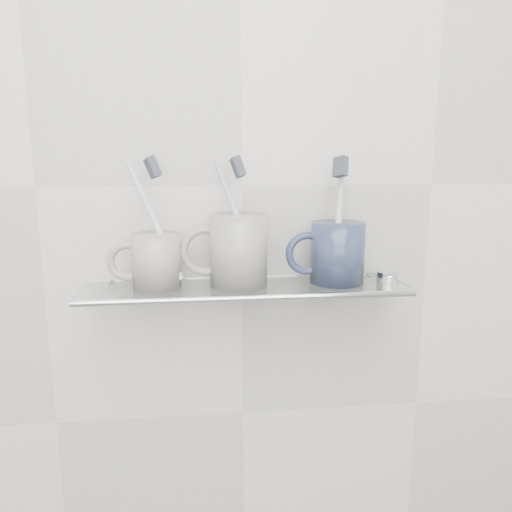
{
  "coord_description": "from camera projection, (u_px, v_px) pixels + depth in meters",
  "views": [
    {
      "loc": [
        -0.07,
        0.29,
        1.3
      ],
      "look_at": [
        0.02,
        1.04,
        1.15
      ],
      "focal_mm": 35.0,
      "sensor_mm": 36.0,
      "label": 1
    }
  ],
  "objects": [
    {
      "name": "wall_back",
      "position": [
        242.0,
        186.0,
        0.8
      ],
      "size": [
        2.5,
        0.0,
        2.5
      ],
      "primitive_type": "plane",
      "rotation": [
        1.57,
        0.0,
        0.0
      ],
      "color": "beige",
      "rests_on": "ground"
    },
    {
      "name": "shelf_glass",
      "position": [
        246.0,
        288.0,
        0.77
      ],
      "size": [
        0.5,
        0.12,
        0.01
      ],
      "primitive_type": "cube",
      "color": "silver",
      "rests_on": "wall_back"
    },
    {
      "name": "shelf_rail",
      "position": [
        249.0,
        298.0,
        0.72
      ],
      "size": [
        0.5,
        0.01,
        0.01
      ],
      "primitive_type": "cylinder",
      "rotation": [
        0.0,
        1.57,
        0.0
      ],
      "color": "silver",
      "rests_on": "shelf_glass"
    },
    {
      "name": "bracket_left",
      "position": [
        113.0,
        291.0,
        0.8
      ],
      "size": [
        0.02,
        0.03,
        0.02
      ],
      "primitive_type": "cylinder",
      "rotation": [
        1.57,
        0.0,
        0.0
      ],
      "color": "silver",
      "rests_on": "wall_back"
    },
    {
      "name": "bracket_right",
      "position": [
        367.0,
        283.0,
        0.84
      ],
      "size": [
        0.02,
        0.03,
        0.02
      ],
      "primitive_type": "cylinder",
      "rotation": [
        1.57,
        0.0,
        0.0
      ],
      "color": "silver",
      "rests_on": "wall_back"
    },
    {
      "name": "mug_left",
      "position": [
        156.0,
        261.0,
        0.75
      ],
      "size": [
        0.09,
        0.09,
        0.08
      ],
      "primitive_type": "cylinder",
      "rotation": [
        0.0,
        0.0,
        -0.26
      ],
      "color": "silver",
      "rests_on": "shelf_glass"
    },
    {
      "name": "mug_left_handle",
      "position": [
        127.0,
        261.0,
        0.75
      ],
      "size": [
        0.06,
        0.01,
        0.06
      ],
      "primitive_type": "torus",
      "rotation": [
        1.57,
        0.0,
        0.0
      ],
      "color": "silver",
      "rests_on": "mug_left"
    },
    {
      "name": "toothbrush_left",
      "position": [
        155.0,
        222.0,
        0.74
      ],
      "size": [
        0.08,
        0.03,
        0.18
      ],
      "primitive_type": "cylinder",
      "rotation": [
        -0.25,
        -0.32,
        0.45
      ],
      "color": "white",
      "rests_on": "mug_left"
    },
    {
      "name": "bristles_left",
      "position": [
        153.0,
        167.0,
        0.73
      ],
      "size": [
        0.03,
        0.03,
        0.04
      ],
      "primitive_type": "cube",
      "rotation": [
        -0.25,
        -0.32,
        0.45
      ],
      "color": "#363A42",
      "rests_on": "toothbrush_left"
    },
    {
      "name": "mug_center",
      "position": [
        239.0,
        250.0,
        0.77
      ],
      "size": [
        0.11,
        0.11,
        0.11
      ],
      "primitive_type": "cylinder",
      "rotation": [
        0.0,
        0.0,
        0.35
      ],
      "color": "white",
      "rests_on": "shelf_glass"
    },
    {
      "name": "mug_center_handle",
      "position": [
        206.0,
        251.0,
        0.76
      ],
      "size": [
        0.08,
        0.01,
        0.08
      ],
      "primitive_type": "torus",
      "rotation": [
        1.57,
        0.0,
        0.0
      ],
      "color": "white",
      "rests_on": "mug_center"
    },
    {
      "name": "toothbrush_center",
      "position": [
        238.0,
        221.0,
        0.76
      ],
      "size": [
        0.07,
        0.04,
        0.18
      ],
      "primitive_type": "cylinder",
      "rotation": [
        -0.23,
        -0.3,
        0.23
      ],
      "color": "#97B6BF",
      "rests_on": "mug_center"
    },
    {
      "name": "bristles_center",
      "position": [
        238.0,
        167.0,
        0.74
      ],
      "size": [
        0.02,
        0.03,
        0.04
      ],
      "primitive_type": "cube",
      "rotation": [
        -0.23,
        -0.3,
        0.23
      ],
      "color": "#363A42",
      "rests_on": "toothbrush_center"
    },
    {
      "name": "mug_right",
      "position": [
        338.0,
        253.0,
        0.78
      ],
      "size": [
        0.11,
        0.11,
        0.1
      ],
      "primitive_type": "cylinder",
      "rotation": [
        0.0,
        0.0,
        -0.41
      ],
      "color": "#1D263D",
      "rests_on": "shelf_glass"
    },
    {
      "name": "mug_right_handle",
      "position": [
        307.0,
        253.0,
        0.78
      ],
      "size": [
        0.07,
        0.01,
        0.07
      ],
      "primitive_type": "torus",
      "rotation": [
        1.57,
        0.0,
        0.0
      ],
      "color": "#1D263D",
      "rests_on": "mug_right"
    },
    {
      "name": "toothbrush_right",
      "position": [
        339.0,
        219.0,
        0.77
      ],
      "size": [
        0.03,
        0.07,
        0.19
      ],
      "primitive_type": "cylinder",
      "rotation": [
        -0.2,
        0.22,
        0.47
      ],
      "color": "beige",
      "rests_on": "mug_right"
    },
    {
      "name": "bristles_right",
      "position": [
        340.0,
        167.0,
        0.76
      ],
      "size": [
        0.02,
        0.03,
        0.04
      ],
      "primitive_type": "cube",
      "rotation": [
        -0.2,
        0.22,
        0.47
      ],
      "color": "#363A42",
      "rests_on": "toothbrush_right"
    },
    {
      "name": "chrome_cap",
      "position": [
        388.0,
        276.0,
        0.8
      ],
      "size": [
        0.04,
        0.04,
        0.02
      ],
      "primitive_type": "cylinder",
      "color": "silver",
      "rests_on": "shelf_glass"
    }
  ]
}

